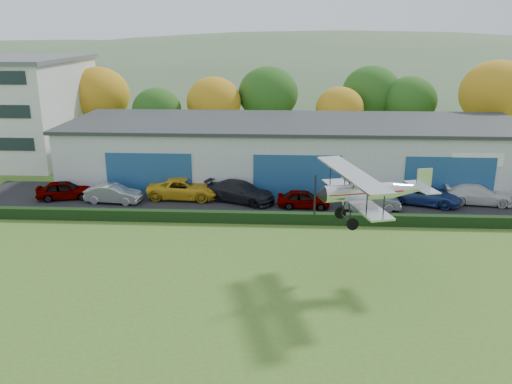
# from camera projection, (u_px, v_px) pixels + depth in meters

# --- Properties ---
(ground) EXTENTS (300.00, 300.00, 0.00)m
(ground) POSITION_uv_depth(u_px,v_px,m) (187.00, 358.00, 22.12)
(ground) COLOR #456C22
(ground) RESTS_ON ground
(apron) EXTENTS (48.00, 9.00, 0.05)m
(apron) POSITION_uv_depth(u_px,v_px,m) (272.00, 201.00, 41.97)
(apron) COLOR black
(apron) RESTS_ON ground
(hedge) EXTENTS (46.00, 0.60, 0.80)m
(hedge) POSITION_uv_depth(u_px,v_px,m) (270.00, 218.00, 37.28)
(hedge) COLOR black
(hedge) RESTS_ON ground
(hangar) EXTENTS (40.60, 12.60, 5.30)m
(hangar) POSITION_uv_depth(u_px,v_px,m) (296.00, 150.00, 47.74)
(hangar) COLOR #B2B7BC
(hangar) RESTS_ON ground
(tree_belt) EXTENTS (75.70, 13.22, 10.12)m
(tree_belt) POSITION_uv_depth(u_px,v_px,m) (257.00, 99.00, 59.13)
(tree_belt) COLOR #3D2614
(tree_belt) RESTS_ON ground
(distant_hills) EXTENTS (430.00, 196.00, 56.00)m
(distant_hills) POSITION_uv_depth(u_px,v_px,m) (257.00, 119.00, 159.68)
(distant_hills) COLOR #4C6642
(distant_hills) RESTS_ON ground
(car_0) EXTENTS (4.64, 2.72, 1.48)m
(car_0) POSITION_uv_depth(u_px,v_px,m) (65.00, 190.00, 42.34)
(car_0) COLOR gray
(car_0) RESTS_ON apron
(car_1) EXTENTS (4.53, 1.97, 1.45)m
(car_1) POSITION_uv_depth(u_px,v_px,m) (113.00, 194.00, 41.46)
(car_1) COLOR silver
(car_1) RESTS_ON apron
(car_2) EXTENTS (5.95, 2.97, 1.62)m
(car_2) POSITION_uv_depth(u_px,v_px,m) (184.00, 188.00, 42.49)
(car_2) COLOR gold
(car_2) RESTS_ON apron
(car_3) EXTENTS (6.08, 4.40, 1.64)m
(car_3) POSITION_uv_depth(u_px,v_px,m) (241.00, 192.00, 41.64)
(car_3) COLOR black
(car_3) RESTS_ON apron
(car_4) EXTENTS (4.07, 1.76, 1.37)m
(car_4) POSITION_uv_depth(u_px,v_px,m) (304.00, 199.00, 40.31)
(car_4) COLOR gray
(car_4) RESTS_ON apron
(car_5) EXTENTS (4.39, 1.64, 1.43)m
(car_5) POSITION_uv_depth(u_px,v_px,m) (371.00, 200.00, 39.85)
(car_5) COLOR silver
(car_5) RESTS_ON apron
(car_6) EXTENTS (5.87, 4.11, 1.49)m
(car_6) POSITION_uv_depth(u_px,v_px,m) (426.00, 195.00, 41.10)
(car_6) COLOR navy
(car_6) RESTS_ON apron
(car_7) EXTENTS (5.31, 2.68, 1.48)m
(car_7) POSITION_uv_depth(u_px,v_px,m) (478.00, 195.00, 41.17)
(car_7) COLOR silver
(car_7) RESTS_ON apron
(biplane) EXTENTS (6.82, 7.74, 2.89)m
(biplane) POSITION_uv_depth(u_px,v_px,m) (369.00, 190.00, 28.43)
(biplane) COLOR silver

